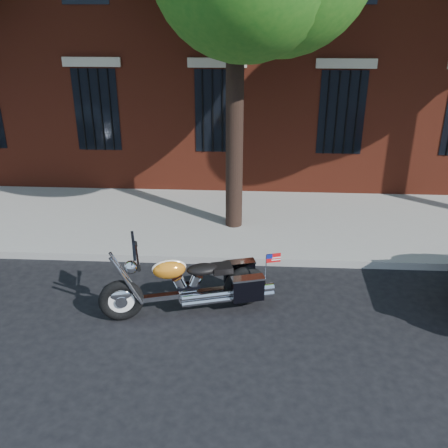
{
  "coord_description": "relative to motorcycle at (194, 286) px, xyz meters",
  "views": [
    {
      "loc": [
        0.88,
        -7.16,
        4.6
      ],
      "look_at": [
        0.41,
        0.8,
        1.08
      ],
      "focal_mm": 40.0,
      "sensor_mm": 36.0,
      "label": 1
    }
  ],
  "objects": [
    {
      "name": "motorcycle",
      "position": [
        0.0,
        0.0,
        0.0
      ],
      "size": [
        2.83,
        1.27,
        1.43
      ],
      "rotation": [
        0.0,
        0.0,
        0.28
      ],
      "color": "black",
      "rests_on": "ground"
    },
    {
      "name": "sidewalk",
      "position": [
        0.01,
        3.57,
        -0.41
      ],
      "size": [
        40.0,
        3.6,
        0.15
      ],
      "primitive_type": "cube",
      "color": "gray",
      "rests_on": "ground"
    },
    {
      "name": "curb",
      "position": [
        0.01,
        1.69,
        -0.41
      ],
      "size": [
        40.0,
        0.16,
        0.15
      ],
      "primitive_type": "cube",
      "color": "gray",
      "rests_on": "ground"
    },
    {
      "name": "ground",
      "position": [
        0.01,
        0.31,
        -0.48
      ],
      "size": [
        120.0,
        120.0,
        0.0
      ],
      "primitive_type": "plane",
      "color": "black",
      "rests_on": "ground"
    }
  ]
}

